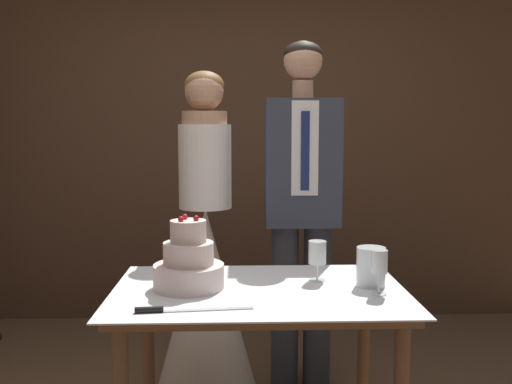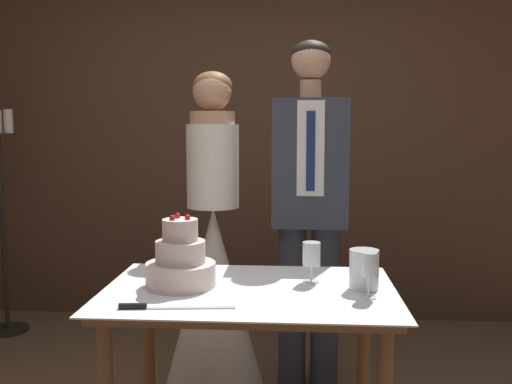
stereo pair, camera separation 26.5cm
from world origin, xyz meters
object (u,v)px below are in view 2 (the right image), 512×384
(hurricane_candle, at_px, (364,270))
(cake_table, at_px, (249,313))
(wine_glass_middle, at_px, (311,255))
(candle_stand, at_px, (2,216))
(tiered_cake, at_px, (181,262))
(cake_knife, at_px, (154,307))
(bride, at_px, (214,273))
(groom, at_px, (309,200))
(wine_glass_near, at_px, (369,266))

(hurricane_candle, bearing_deg, cake_table, -176.45)
(cake_table, bearing_deg, wine_glass_middle, 25.37)
(candle_stand, bearing_deg, tiered_cake, -43.74)
(tiered_cake, relative_size, cake_knife, 0.72)
(hurricane_candle, xyz_separation_m, candle_stand, (-2.28, 1.46, -0.03))
(tiered_cake, xyz_separation_m, bride, (0.03, 0.76, -0.24))
(cake_knife, xyz_separation_m, groom, (0.58, 1.05, 0.26))
(cake_table, bearing_deg, cake_knife, -139.50)
(cake_knife, relative_size, candle_stand, 0.27)
(hurricane_candle, height_order, groom, groom)
(wine_glass_middle, relative_size, hurricane_candle, 1.06)
(cake_table, xyz_separation_m, bride, (-0.26, 0.78, -0.04))
(candle_stand, bearing_deg, wine_glass_near, -34.69)
(cake_table, xyz_separation_m, wine_glass_middle, (0.25, 0.12, 0.22))
(wine_glass_near, height_order, bride, bride)
(tiered_cake, xyz_separation_m, hurricane_candle, (0.75, 0.01, -0.02))
(wine_glass_near, xyz_separation_m, bride, (-0.72, 0.87, -0.27))
(cake_table, relative_size, cake_knife, 2.81)
(wine_glass_middle, bearing_deg, cake_table, -154.63)
(cake_knife, relative_size, bride, 0.25)
(cake_table, relative_size, groom, 0.63)
(cake_knife, bearing_deg, hurricane_candle, 15.83)
(wine_glass_near, height_order, groom, groom)
(groom, bearing_deg, wine_glass_near, -76.66)
(cake_knife, bearing_deg, tiered_cake, 77.46)
(cake_knife, xyz_separation_m, wine_glass_middle, (0.58, 0.40, 0.11))
(hurricane_candle, bearing_deg, wine_glass_near, -88.04)
(bride, bearing_deg, cake_table, -71.64)
(cake_knife, bearing_deg, candle_stand, 124.88)
(bride, bearing_deg, cake_knife, -93.47)
(wine_glass_near, xyz_separation_m, groom, (-0.21, 0.87, 0.14))
(groom, bearing_deg, candle_stand, 161.12)
(cake_knife, distance_m, hurricane_candle, 0.84)
(candle_stand, bearing_deg, bride, -24.47)
(bride, bearing_deg, wine_glass_middle, -52.25)
(hurricane_candle, bearing_deg, bride, 133.77)
(cake_knife, relative_size, wine_glass_near, 2.37)
(cake_table, relative_size, wine_glass_near, 6.67)
(cake_table, height_order, wine_glass_middle, wine_glass_middle)
(bride, bearing_deg, groom, -0.06)
(tiered_cake, height_order, groom, groom)
(hurricane_candle, bearing_deg, candle_stand, 147.34)
(wine_glass_middle, bearing_deg, groom, 89.44)
(groom, xyz_separation_m, candle_stand, (-2.08, 0.71, -0.22))
(groom, relative_size, candle_stand, 1.21)
(cake_knife, bearing_deg, bride, 81.14)
(candle_stand, bearing_deg, wine_glass_middle, -33.49)
(cake_table, height_order, tiered_cake, tiered_cake)
(wine_glass_near, relative_size, wine_glass_middle, 1.03)
(wine_glass_middle, relative_size, candle_stand, 0.11)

